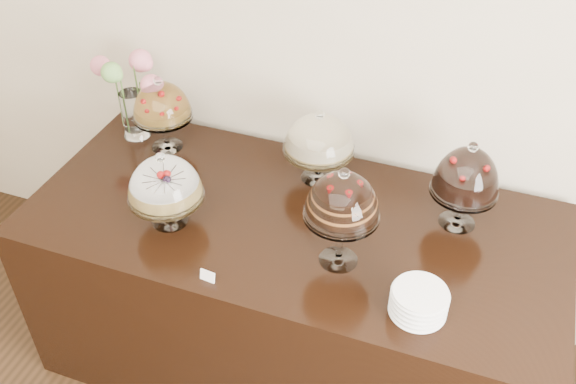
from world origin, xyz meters
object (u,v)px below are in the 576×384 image
(cake_stand_fruit_tart, at_px, (161,104))
(plate_stack, at_px, (419,302))
(display_counter, at_px, (292,293))
(cake_stand_sugar_sponge, at_px, (164,182))
(cake_stand_cheesecake, at_px, (319,137))
(flower_vase, at_px, (131,89))
(cake_stand_dark_choco, at_px, (467,175))
(cake_stand_choco_layer, at_px, (342,200))

(cake_stand_fruit_tart, xyz_separation_m, plate_stack, (1.31, -0.60, -0.18))
(display_counter, xyz_separation_m, cake_stand_sugar_sponge, (-0.46, -0.18, 0.65))
(cake_stand_cheesecake, xyz_separation_m, flower_vase, (-0.92, 0.02, 0.03))
(flower_vase, bearing_deg, cake_stand_fruit_tart, -12.88)
(cake_stand_dark_choco, distance_m, flower_vase, 1.55)
(plate_stack, bearing_deg, cake_stand_cheesecake, 132.74)
(cake_stand_choco_layer, xyz_separation_m, cake_stand_cheesecake, (-0.23, 0.46, -0.08))
(cake_stand_choco_layer, height_order, flower_vase, cake_stand_choco_layer)
(cake_stand_sugar_sponge, bearing_deg, display_counter, 21.39)
(cake_stand_sugar_sponge, xyz_separation_m, cake_stand_cheesecake, (0.48, 0.48, 0.02))
(cake_stand_cheesecake, distance_m, plate_stack, 0.85)
(cake_stand_cheesecake, distance_m, cake_stand_fruit_tart, 0.74)
(cake_stand_sugar_sponge, distance_m, flower_vase, 0.68)
(cake_stand_sugar_sponge, bearing_deg, cake_stand_cheesecake, 45.39)
(cake_stand_choco_layer, bearing_deg, cake_stand_cheesecake, 116.88)
(cake_stand_sugar_sponge, distance_m, cake_stand_choco_layer, 0.72)
(cake_stand_cheesecake, relative_size, cake_stand_fruit_tart, 0.94)
(cake_stand_cheesecake, bearing_deg, cake_stand_sugar_sponge, -134.61)
(cake_stand_fruit_tart, bearing_deg, cake_stand_cheesecake, 1.25)
(cake_stand_cheesecake, xyz_separation_m, cake_stand_fruit_tart, (-0.74, -0.02, 0.02))
(display_counter, bearing_deg, flower_vase, 160.32)
(display_counter, relative_size, cake_stand_choco_layer, 5.07)
(cake_stand_choco_layer, bearing_deg, cake_stand_dark_choco, 43.60)
(cake_stand_sugar_sponge, height_order, plate_stack, cake_stand_sugar_sponge)
(cake_stand_sugar_sponge, distance_m, cake_stand_cheesecake, 0.68)
(cake_stand_dark_choco, height_order, flower_vase, flower_vase)
(plate_stack, bearing_deg, cake_stand_fruit_tart, 155.48)
(cake_stand_choco_layer, distance_m, plate_stack, 0.44)
(cake_stand_choco_layer, distance_m, cake_stand_cheesecake, 0.52)
(display_counter, xyz_separation_m, cake_stand_choco_layer, (0.24, -0.16, 0.74))
(cake_stand_choco_layer, xyz_separation_m, cake_stand_dark_choco, (0.39, 0.37, -0.05))
(cake_stand_fruit_tart, bearing_deg, display_counter, -21.26)
(cake_stand_fruit_tart, relative_size, flower_vase, 0.87)
(cake_stand_dark_choco, bearing_deg, plate_stack, -96.29)
(cake_stand_choco_layer, bearing_deg, flower_vase, 157.20)
(cake_stand_cheesecake, relative_size, flower_vase, 0.81)
(plate_stack, bearing_deg, flower_vase, 156.79)
(cake_stand_sugar_sponge, relative_size, cake_stand_fruit_tart, 0.92)
(cake_stand_fruit_tart, bearing_deg, plate_stack, -24.52)
(cake_stand_choco_layer, height_order, plate_stack, cake_stand_choco_layer)
(cake_stand_choco_layer, bearing_deg, display_counter, 146.84)
(cake_stand_sugar_sponge, distance_m, cake_stand_fruit_tart, 0.54)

